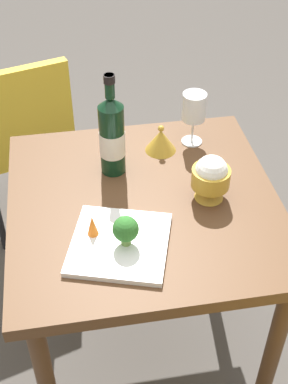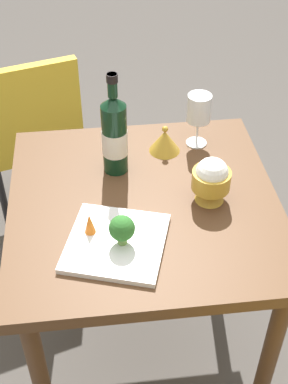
% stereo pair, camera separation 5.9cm
% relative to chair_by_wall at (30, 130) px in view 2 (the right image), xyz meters
% --- Properties ---
extents(ground_plane, '(8.00, 8.00, 0.00)m').
position_rel_chair_by_wall_xyz_m(ground_plane, '(0.39, -0.72, -0.53)').
color(ground_plane, '#4C4742').
extents(dining_table, '(0.78, 0.78, 0.74)m').
position_rel_chair_by_wall_xyz_m(dining_table, '(0.39, -0.72, 0.11)').
color(dining_table, brown).
rests_on(dining_table, ground_plane).
extents(chair_by_wall, '(0.50, 0.50, 0.85)m').
position_rel_chair_by_wall_xyz_m(chair_by_wall, '(0.00, 0.00, 0.00)').
color(chair_by_wall, gold).
rests_on(chair_by_wall, ground_plane).
extents(wine_bottle, '(0.08, 0.08, 0.32)m').
position_rel_chair_by_wall_xyz_m(wine_bottle, '(0.32, -0.56, 0.34)').
color(wine_bottle, black).
rests_on(wine_bottle, dining_table).
extents(wine_glass, '(0.08, 0.08, 0.18)m').
position_rel_chair_by_wall_xyz_m(wine_glass, '(0.59, -0.46, 0.34)').
color(wine_glass, white).
rests_on(wine_glass, dining_table).
extents(rice_bowl, '(0.11, 0.11, 0.14)m').
position_rel_chair_by_wall_xyz_m(rice_bowl, '(0.58, -0.74, 0.28)').
color(rice_bowl, gold).
rests_on(rice_bowl, dining_table).
extents(rice_bowl_lid, '(0.10, 0.10, 0.09)m').
position_rel_chair_by_wall_xyz_m(rice_bowl_lid, '(0.48, -0.49, 0.25)').
color(rice_bowl_lid, gold).
rests_on(rice_bowl_lid, dining_table).
extents(serving_plate, '(0.31, 0.31, 0.02)m').
position_rel_chair_by_wall_xyz_m(serving_plate, '(0.29, -0.89, 0.22)').
color(serving_plate, white).
rests_on(serving_plate, dining_table).
extents(broccoli_floret, '(0.07, 0.07, 0.09)m').
position_rel_chair_by_wall_xyz_m(broccoli_floret, '(0.31, -0.89, 0.27)').
color(broccoli_floret, '#729E4C').
rests_on(broccoli_floret, serving_plate).
extents(carrot_garnish_left, '(0.03, 0.03, 0.06)m').
position_rel_chair_by_wall_xyz_m(carrot_garnish_left, '(0.23, -0.85, 0.25)').
color(carrot_garnish_left, orange).
rests_on(carrot_garnish_left, serving_plate).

